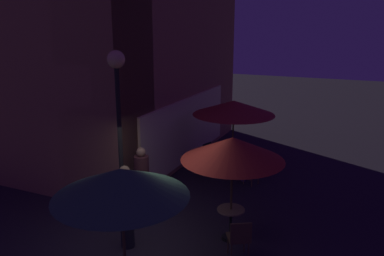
% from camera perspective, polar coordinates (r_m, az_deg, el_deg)
% --- Properties ---
extents(ground_plane, '(60.00, 60.00, 0.00)m').
position_cam_1_polar(ground_plane, '(8.68, -5.94, -17.29)').
color(ground_plane, '#261F29').
extents(cafe_building, '(8.82, 8.59, 9.20)m').
position_cam_1_polar(cafe_building, '(12.77, -14.03, 14.41)').
color(cafe_building, '#A36D4C').
rests_on(cafe_building, ground).
extents(street_lamp_near_corner, '(0.38, 0.38, 4.13)m').
position_cam_1_polar(street_lamp_near_corner, '(8.34, -10.88, 4.16)').
color(street_lamp_near_corner, black).
rests_on(street_lamp_near_corner, ground).
extents(cafe_table_0, '(0.61, 0.61, 0.72)m').
position_cam_1_polar(cafe_table_0, '(8.79, 5.73, -13.24)').
color(cafe_table_0, black).
rests_on(cafe_table_0, ground).
extents(cafe_table_2, '(0.63, 0.63, 0.75)m').
position_cam_1_polar(cafe_table_2, '(12.14, 5.96, -4.93)').
color(cafe_table_2, black).
rests_on(cafe_table_2, ground).
extents(patio_umbrella_0, '(2.21, 2.21, 2.36)m').
position_cam_1_polar(patio_umbrella_0, '(8.15, 6.03, -3.11)').
color(patio_umbrella_0, black).
rests_on(patio_umbrella_0, ground).
extents(patio_umbrella_1, '(2.10, 2.10, 2.55)m').
position_cam_1_polar(patio_umbrella_1, '(5.97, -10.46, -8.05)').
color(patio_umbrella_1, black).
rests_on(patio_umbrella_1, ground).
extents(patio_umbrella_2, '(2.49, 2.49, 2.44)m').
position_cam_1_polar(patio_umbrella_2, '(11.67, 6.19, 2.99)').
color(patio_umbrella_2, black).
rests_on(patio_umbrella_2, ground).
extents(cafe_chair_0, '(0.59, 0.59, 0.89)m').
position_cam_1_polar(cafe_chair_0, '(8.06, 7.04, -15.62)').
color(cafe_chair_0, '#513A27').
rests_on(cafe_chair_0, ground).
extents(cafe_chair_2, '(0.51, 0.51, 0.95)m').
position_cam_1_polar(cafe_chair_2, '(11.60, 9.13, -5.69)').
color(cafe_chair_2, brown).
rests_on(cafe_chair_2, ground).
extents(cafe_chair_3, '(0.51, 0.51, 0.91)m').
position_cam_1_polar(cafe_chair_3, '(12.60, 2.56, -3.94)').
color(cafe_chair_3, black).
rests_on(cafe_chair_3, ground).
extents(patron_seated_0, '(0.47, 0.54, 1.24)m').
position_cam_1_polar(patron_seated_0, '(11.63, 8.63, -4.90)').
color(patron_seated_0, '#56336A').
rests_on(patron_seated_0, ground).
extents(patron_standing_1, '(0.34, 0.34, 1.84)m').
position_cam_1_polar(patron_standing_1, '(8.38, -9.70, -11.36)').
color(patron_standing_1, black).
rests_on(patron_standing_1, ground).
extents(patron_standing_2, '(0.36, 0.36, 1.82)m').
position_cam_1_polar(patron_standing_2, '(9.53, -7.38, -8.04)').
color(patron_standing_2, '#284C3A').
rests_on(patron_standing_2, ground).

